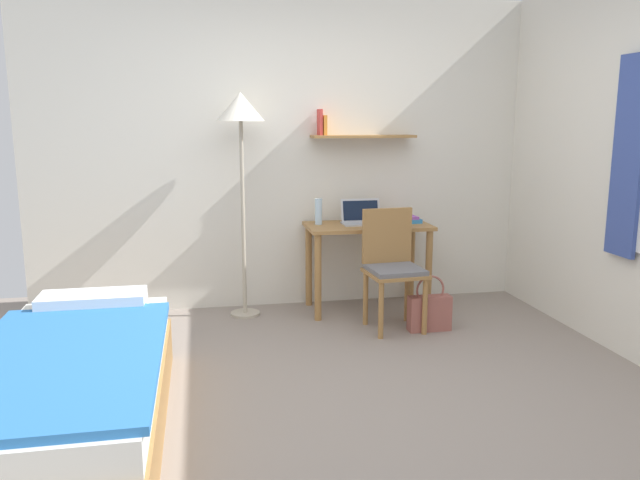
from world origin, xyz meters
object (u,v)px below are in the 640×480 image
(desk, at_px, (368,241))
(handbag, at_px, (429,311))
(desk_chair, at_px, (392,264))
(water_bottle, at_px, (319,212))
(standing_lamp, at_px, (241,121))
(laptop, at_px, (362,217))
(book_stack, at_px, (407,219))
(bed, at_px, (72,391))

(desk, xyz_separation_m, handbag, (0.33, -0.62, -0.44))
(desk_chair, xyz_separation_m, water_bottle, (-0.47, 0.55, 0.34))
(water_bottle, bearing_deg, handbag, -43.43)
(standing_lamp, distance_m, laptop, 1.27)
(desk_chair, distance_m, water_bottle, 0.80)
(standing_lamp, xyz_separation_m, book_stack, (1.39, 0.00, -0.82))
(desk_chair, height_order, handbag, desk_chair)
(bed, relative_size, desk, 1.93)
(book_stack, bearing_deg, water_bottle, 177.04)
(standing_lamp, relative_size, handbag, 4.15)
(desk, relative_size, standing_lamp, 0.57)
(desk_chair, distance_m, standing_lamp, 1.62)
(standing_lamp, bearing_deg, desk, -1.72)
(book_stack, bearing_deg, desk, -174.52)
(standing_lamp, bearing_deg, handbag, -25.58)
(bed, xyz_separation_m, handbag, (2.36, 1.19, -0.09))
(book_stack, bearing_deg, handbag, -92.54)
(desk, relative_size, laptop, 3.01)
(water_bottle, xyz_separation_m, book_stack, (0.76, -0.04, -0.08))
(bed, relative_size, desk_chair, 2.16)
(desk_chair, height_order, book_stack, desk_chair)
(desk, xyz_separation_m, book_stack, (0.36, 0.03, 0.17))
(standing_lamp, xyz_separation_m, laptop, (0.99, 0.01, -0.79))
(desk, bearing_deg, laptop, 132.85)
(bed, xyz_separation_m, desk, (2.04, 1.81, 0.35))
(bed, relative_size, standing_lamp, 1.10)
(bed, bearing_deg, desk, 41.58)
(desk_chair, distance_m, handbag, 0.46)
(bed, xyz_separation_m, water_bottle, (1.63, 1.88, 0.60))
(water_bottle, bearing_deg, bed, -130.96)
(bed, distance_m, laptop, 2.78)
(standing_lamp, distance_m, book_stack, 1.61)
(book_stack, bearing_deg, standing_lamp, -179.87)
(desk, bearing_deg, desk_chair, -82.17)
(water_bottle, bearing_deg, book_stack, -2.96)
(desk_chair, relative_size, water_bottle, 4.24)
(laptop, bearing_deg, water_bottle, 175.60)
(bed, distance_m, handbag, 2.65)
(desk, bearing_deg, book_stack, 5.48)
(water_bottle, bearing_deg, desk, -10.29)
(desk, relative_size, water_bottle, 4.74)
(bed, height_order, standing_lamp, standing_lamp)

